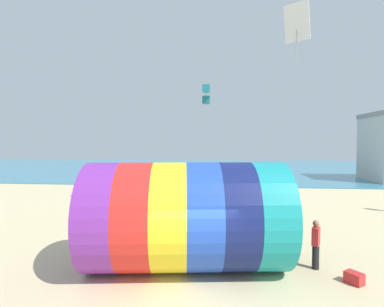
{
  "coord_description": "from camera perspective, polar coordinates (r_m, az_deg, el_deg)",
  "views": [
    {
      "loc": [
        0.79,
        -8.92,
        4.5
      ],
      "look_at": [
        -0.47,
        3.45,
        4.0
      ],
      "focal_mm": 28.0,
      "sensor_mm": 36.0,
      "label": 1
    }
  ],
  "objects": [
    {
      "name": "giant_inflatable_tube",
      "position": [
        10.77,
        -0.97,
        -11.75
      ],
      "size": [
        7.28,
        4.62,
        3.76
      ],
      "color": "purple",
      "rests_on": "ground"
    },
    {
      "name": "ground_plane",
      "position": [
        10.02,
        0.74,
        -24.36
      ],
      "size": [
        120.0,
        120.0,
        0.0
      ],
      "primitive_type": "plane",
      "color": "#CCBA8C"
    },
    {
      "name": "cooler_box",
      "position": [
        11.45,
        28.5,
        -20.12
      ],
      "size": [
        0.6,
        0.63,
        0.36
      ],
      "primitive_type": "cube",
      "rotation": [
        0.0,
        0.0,
        2.23
      ],
      "color": "red",
      "rests_on": "ground"
    },
    {
      "name": "sea",
      "position": [
        49.6,
        4.9,
        -2.83
      ],
      "size": [
        120.0,
        40.0,
        0.1
      ],
      "primitive_type": "cube",
      "color": "teal",
      "rests_on": "ground"
    },
    {
      "name": "kite_handler",
      "position": [
        11.83,
        22.52,
        -15.62
      ],
      "size": [
        0.37,
        0.42,
        1.74
      ],
      "color": "black",
      "rests_on": "ground"
    },
    {
      "name": "kite_cyan_box",
      "position": [
        18.4,
        2.72,
        11.2
      ],
      "size": [
        0.46,
        0.46,
        1.22
      ],
      "color": "#2DB2C6"
    },
    {
      "name": "bystander_mid_beach",
      "position": [
        20.24,
        -5.17,
        -8.16
      ],
      "size": [
        0.42,
        0.38,
        1.62
      ],
      "color": "#726651",
      "rests_on": "ground"
    },
    {
      "name": "kite_white_diamond",
      "position": [
        15.53,
        19.33,
        22.43
      ],
      "size": [
        1.13,
        0.94,
        2.81
      ],
      "color": "white"
    }
  ]
}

